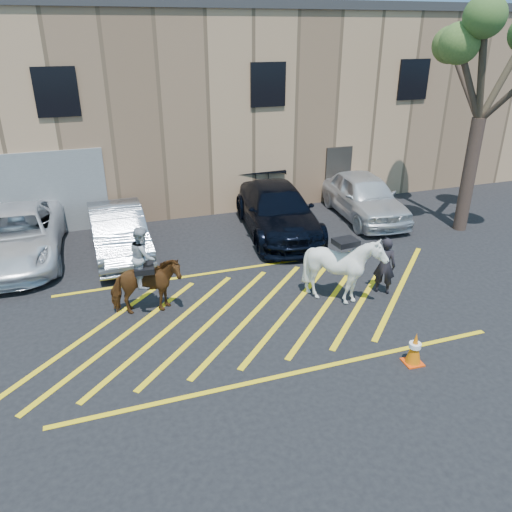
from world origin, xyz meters
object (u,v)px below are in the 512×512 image
object	(u,v)px
car_blue_suv	(277,210)
handler	(385,266)
car_white_suv	(364,196)
traffic_cone	(415,348)
mounted_bay	(145,280)
tree	(490,54)
car_silver_sedan	(118,231)
saddled_white	(344,268)
car_white_pickup	(17,236)

from	to	relation	value
car_blue_suv	handler	distance (m)	5.04
car_white_suv	traffic_cone	xyz separation A→B (m)	(-3.54, -8.23, -0.45)
mounted_bay	tree	world-z (taller)	tree
mounted_bay	car_white_suv	bearing A→B (deg)	27.21
car_silver_sedan	saddled_white	bearing A→B (deg)	-45.64
tree	car_white_suv	bearing A→B (deg)	140.08
car_silver_sedan	car_white_suv	bearing A→B (deg)	1.47
traffic_cone	tree	bearing A→B (deg)	44.61
car_white_suv	tree	size ratio (longest dim) A/B	0.65
car_blue_suv	saddled_white	size ratio (longest dim) A/B	2.96
car_blue_suv	car_white_suv	size ratio (longest dim) A/B	1.14
car_white_pickup	handler	size ratio (longest dim) A/B	3.53
car_white_suv	traffic_cone	bearing A→B (deg)	-107.55
car_silver_sedan	handler	world-z (taller)	handler
car_white_pickup	car_silver_sedan	size ratio (longest dim) A/B	1.22
car_white_pickup	car_blue_suv	bearing A→B (deg)	-1.33
car_blue_suv	saddled_white	xyz separation A→B (m)	(-0.17, -5.00, 0.14)
car_white_suv	car_white_pickup	bearing A→B (deg)	-174.71
handler	tree	distance (m)	7.73
car_white_pickup	tree	world-z (taller)	tree
car_white_suv	traffic_cone	distance (m)	8.97
car_silver_sedan	mounted_bay	size ratio (longest dim) A/B	2.00
car_silver_sedan	mounted_bay	world-z (taller)	mounted_bay
car_silver_sedan	traffic_cone	size ratio (longest dim) A/B	6.15
car_silver_sedan	handler	distance (m)	7.97
car_white_pickup	car_silver_sedan	distance (m)	2.96
car_blue_suv	car_white_pickup	bearing A→B (deg)	-176.18
car_white_pickup	tree	distance (m)	15.31
car_white_suv	tree	xyz separation A→B (m)	(2.60, -2.18, 4.88)
car_silver_sedan	traffic_cone	bearing A→B (deg)	-57.45
car_white_pickup	handler	xyz separation A→B (m)	(9.25, -5.40, 0.02)
tree	car_silver_sedan	bearing A→B (deg)	171.53
car_silver_sedan	saddled_white	world-z (taller)	saddled_white
saddled_white	car_white_suv	bearing A→B (deg)	55.44
tree	traffic_cone	bearing A→B (deg)	-135.39
car_white_suv	saddled_white	size ratio (longest dim) A/B	2.59
car_white_suv	mounted_bay	bearing A→B (deg)	-147.09
car_white_pickup	car_white_suv	bearing A→B (deg)	1.64
mounted_bay	traffic_cone	xyz separation A→B (m)	(4.95, -3.87, -0.54)
car_blue_suv	saddled_white	distance (m)	5.00
car_blue_suv	handler	xyz separation A→B (m)	(1.08, -4.92, -0.01)
mounted_bay	saddled_white	world-z (taller)	mounted_bay
car_white_suv	mounted_bay	world-z (taller)	mounted_bay
handler	traffic_cone	distance (m)	3.13
handler	tree	world-z (taller)	tree
car_white_suv	mounted_bay	size ratio (longest dim) A/B	2.13
saddled_white	tree	world-z (taller)	tree
mounted_bay	traffic_cone	world-z (taller)	mounted_bay
car_silver_sedan	handler	xyz separation A→B (m)	(6.34, -4.84, 0.04)
car_white_pickup	saddled_white	bearing A→B (deg)	-32.35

